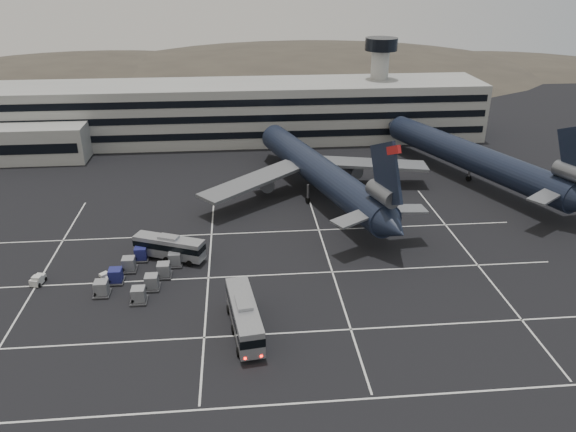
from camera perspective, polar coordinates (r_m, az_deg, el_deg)
The scene contains 11 objects.
ground at distance 78.22m, azimuth -3.77°, elevation -7.59°, with size 260.00×260.00×0.00m, color black.
lane_markings at distance 78.85m, azimuth -3.09°, elevation -7.28°, with size 90.00×55.62×0.01m.
terminal at distance 141.63m, azimuth -6.00°, elevation 10.38°, with size 125.00×26.00×24.00m.
hills at distance 242.92m, azimuth -0.67°, elevation 11.95°, with size 352.00×180.00×44.00m.
trijet_main at distance 105.64m, azimuth 3.31°, elevation 4.48°, with size 45.42×56.52×18.08m.
trijet_far at distance 119.06m, azimuth 18.49°, elevation 5.68°, with size 28.88×55.43×18.08m.
bus_near at distance 69.16m, azimuth -4.47°, elevation -9.99°, with size 4.58×12.96×4.48m.
bus_far at distance 86.73m, azimuth -11.97°, elevation -3.04°, with size 11.12×6.60×3.88m.
tug_a at distance 86.71m, azimuth -24.10°, elevation -5.94°, with size 1.90×2.58×1.50m.
tug_b at distance 84.19m, azimuth -17.92°, elevation -5.89°, with size 2.21×2.27×1.28m.
uld_cluster at distance 84.08m, azimuth -14.22°, elevation -5.07°, with size 13.45×17.96×2.11m.
Camera 1 is at (-0.98, -66.12, 41.78)m, focal length 35.00 mm.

